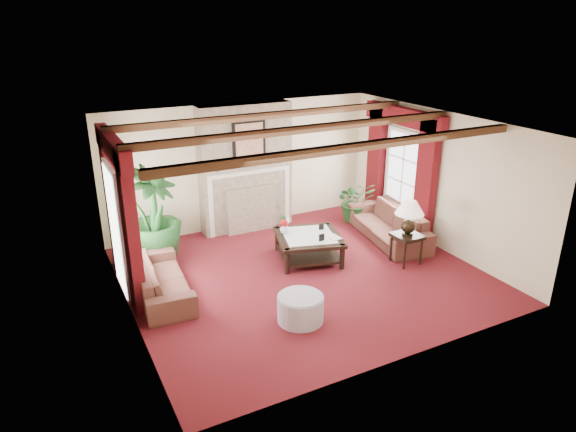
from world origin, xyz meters
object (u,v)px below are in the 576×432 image
coffee_table (308,247)px  ottoman (300,309)px  side_table (406,249)px  sofa_left (161,273)px  sofa_right (388,219)px  potted_palm (155,235)px

coffee_table → ottoman: size_ratio=1.67×
coffee_table → side_table: (1.55, -0.98, 0.05)m
coffee_table → side_table: 1.83m
coffee_table → ottoman: (-1.16, -1.82, -0.03)m
ottoman → sofa_left: bearing=133.4°
sofa_right → potted_palm: 4.69m
sofa_right → ottoman: (-3.12, -1.92, -0.23)m
sofa_right → ottoman: size_ratio=3.29×
sofa_left → sofa_right: size_ratio=0.87×
sofa_left → ottoman: (1.66, -1.75, -0.18)m
potted_palm → ottoman: 3.44m
sofa_left → potted_palm: 1.39m
sofa_left → sofa_right: bearing=-83.5°
sofa_right → coffee_table: sofa_right is taller
side_table → sofa_left: bearing=168.1°
ottoman → sofa_right: bearing=31.6°
sofa_right → potted_palm: bearing=-95.2°
coffee_table → sofa_right: bearing=19.3°
sofa_right → side_table: size_ratio=4.03×
side_table → ottoman: side_table is taller
sofa_right → coffee_table: (-1.95, -0.10, -0.20)m
sofa_right → sofa_left: bearing=-78.4°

